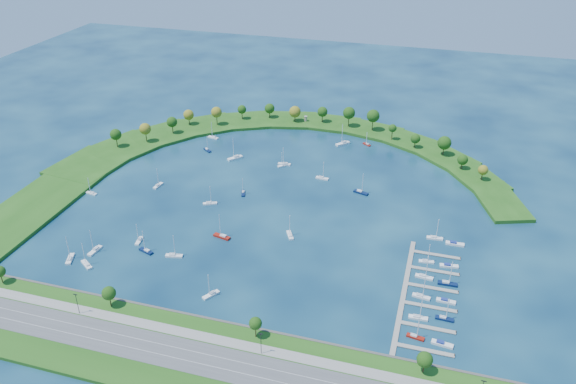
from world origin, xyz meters
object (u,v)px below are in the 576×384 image
(moored_boat_19, at_px, (283,165))
(docked_boat_7, at_px, (447,283))
(moored_boat_1, at_px, (139,240))
(docked_boat_9, at_px, (449,266))
(moored_boat_13, at_px, (211,294))
(docked_boat_3, at_px, (444,318))
(docked_boat_5, at_px, (446,301))
(moored_boat_2, at_px, (95,250))
(docked_boat_2, at_px, (418,317))
(moored_boat_18, at_px, (87,264))
(docked_boat_10, at_px, (435,238))
(moored_boat_6, at_px, (222,236))
(dock_system, at_px, (421,295))
(moored_boat_17, at_px, (343,143))
(docked_boat_8, at_px, (426,261))
(moored_boat_9, at_px, (361,192))
(docked_boat_11, at_px, (455,244))
(docked_boat_6, at_px, (424,276))
(moored_boat_20, at_px, (290,235))
(docked_boat_1, at_px, (442,344))
(moored_boat_5, at_px, (213,137))
(docked_boat_0, at_px, (415,336))
(moored_boat_15, at_px, (207,150))
(moored_boat_8, at_px, (367,144))
(moored_boat_16, at_px, (70,258))
(moored_boat_21, at_px, (146,250))
(moored_boat_4, at_px, (243,193))
(moored_boat_11, at_px, (158,185))
(moored_boat_10, at_px, (210,203))
(moored_boat_3, at_px, (91,193))
(moored_boat_0, at_px, (284,164))
(moored_boat_12, at_px, (235,157))
(moored_boat_14, at_px, (174,255))
(harbor_tower, at_px, (306,119))

(moored_boat_19, xyz_separation_m, docked_boat_7, (105.67, -92.40, 0.08))
(moored_boat_1, bearing_deg, docked_boat_9, 88.97)
(moored_boat_13, relative_size, docked_boat_3, 1.07)
(docked_boat_5, relative_size, docked_boat_7, 0.65)
(moored_boat_2, height_order, docked_boat_2, moored_boat_2)
(moored_boat_18, bearing_deg, docked_boat_10, -121.30)
(docked_boat_9, bearing_deg, moored_boat_6, 175.87)
(dock_system, xyz_separation_m, moored_boat_17, (-65.41, 147.06, 0.66))
(moored_boat_19, distance_m, docked_boat_8, 123.05)
(moored_boat_9, relative_size, docked_boat_11, 1.42)
(docked_boat_6, bearing_deg, docked_boat_3, -61.94)
(docked_boat_6, bearing_deg, moored_boat_20, 173.25)
(docked_boat_1, bearing_deg, moored_boat_5, 143.24)
(moored_boat_6, xyz_separation_m, moored_boat_13, (12.87, -43.93, -0.05))
(moored_boat_17, distance_m, docked_boat_10, 120.78)
(docked_boat_0, relative_size, docked_boat_2, 0.90)
(moored_boat_1, bearing_deg, moored_boat_15, 175.87)
(docked_boat_0, bearing_deg, docked_boat_11, 89.39)
(moored_boat_8, height_order, moored_boat_13, moored_boat_13)
(moored_boat_17, distance_m, moored_boat_19, 52.41)
(moored_boat_16, height_order, moored_boat_21, moored_boat_16)
(moored_boat_4, xyz_separation_m, docked_boat_3, (117.19, -76.04, 0.02))
(moored_boat_11, xyz_separation_m, moored_boat_16, (-5.60, -78.28, 0.04))
(moored_boat_17, bearing_deg, docked_boat_8, 71.78)
(moored_boat_2, xyz_separation_m, moored_boat_10, (35.65, 58.29, -0.05))
(docked_boat_6, bearing_deg, moored_boat_4, 160.92)
(moored_boat_2, height_order, moored_boat_3, moored_boat_2)
(moored_boat_0, distance_m, moored_boat_1, 112.74)
(moored_boat_15, xyz_separation_m, moored_boat_21, (18.10, -115.93, 0.03))
(moored_boat_3, bearing_deg, docked_boat_11, -168.93)
(moored_boat_12, bearing_deg, moored_boat_14, 45.15)
(moored_boat_9, bearing_deg, moored_boat_0, 174.50)
(moored_boat_0, xyz_separation_m, moored_boat_17, (29.15, 40.99, 0.11))
(moored_boat_3, xyz_separation_m, moored_boat_10, (70.11, 8.71, 0.03))
(moored_boat_6, height_order, moored_boat_14, moored_boat_6)
(docked_boat_3, bearing_deg, moored_boat_6, 167.02)
(docked_boat_9, bearing_deg, moored_boat_11, 161.26)
(moored_boat_8, xyz_separation_m, docked_boat_0, (49.87, -177.78, 0.02))
(moored_boat_14, xyz_separation_m, moored_boat_15, (-32.91, 115.66, -0.04))
(harbor_tower, height_order, moored_boat_19, moored_boat_19)
(docked_boat_1, bearing_deg, moored_boat_2, -178.42)
(moored_boat_20, bearing_deg, moored_boat_6, 80.30)
(docked_boat_9, bearing_deg, moored_boat_18, -171.66)
(moored_boat_13, height_order, moored_boat_14, moored_boat_14)
(moored_boat_10, bearing_deg, docked_boat_9, -34.74)
(dock_system, relative_size, moored_boat_15, 7.65)
(docked_boat_0, xyz_separation_m, docked_boat_1, (10.44, -0.98, -0.23))
(docked_boat_7, bearing_deg, moored_boat_20, 165.57)
(moored_boat_19, bearing_deg, harbor_tower, -130.27)
(moored_boat_17, height_order, docked_boat_6, moored_boat_17)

